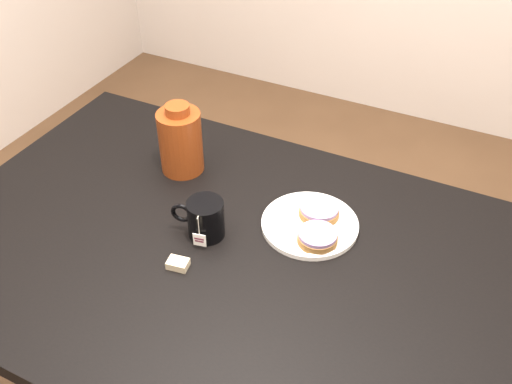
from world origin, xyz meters
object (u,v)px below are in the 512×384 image
table (233,276)px  bagel_package (181,141)px  teabag_pouch (178,264)px  bagel_back (319,211)px  bagel_front (318,237)px  plate (310,224)px  mug (205,218)px

table → bagel_package: bearing=140.6°
teabag_pouch → bagel_package: size_ratio=0.24×
bagel_back → bagel_front: bearing=-71.0°
plate → mug: 0.24m
bagel_front → teabag_pouch: (-0.24, -0.19, -0.02)m
bagel_back → bagel_package: 0.40m
table → bagel_package: 0.38m
plate → teabag_pouch: (-0.21, -0.24, 0.00)m
table → bagel_front: 0.22m
plate → bagel_front: size_ratio=1.99×
table → teabag_pouch: bearing=-130.0°
plate → bagel_back: (0.01, 0.03, 0.02)m
mug → bagel_package: size_ratio=0.69×
bagel_back → bagel_front: size_ratio=1.10×
bagel_package → table: bearing=-39.4°
plate → bagel_package: 0.40m
table → bagel_back: (0.14, 0.18, 0.11)m
mug → teabag_pouch: size_ratio=2.93×
bagel_package → plate: bearing=-9.3°
table → plate: plate is taller
bagel_back → mug: mug is taller
plate → bagel_package: (-0.39, 0.06, 0.08)m
teabag_pouch → bagel_package: 0.36m
plate → bagel_front: bagel_front is taller
bagel_front → mug: mug is taller
plate → teabag_pouch: size_ratio=5.02×
bagel_back → teabag_pouch: (-0.22, -0.28, -0.02)m
table → bagel_back: bearing=53.5°
plate → bagel_front: bearing=-53.5°
bagel_front → mug: size_ratio=0.86×
table → bagel_back: 0.25m
table → teabag_pouch: (-0.08, -0.10, 0.09)m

